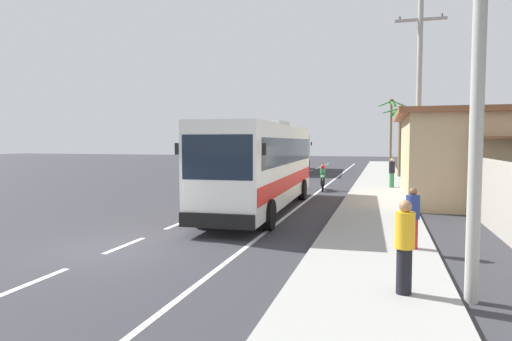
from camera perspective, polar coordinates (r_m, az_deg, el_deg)
ground_plane at (r=12.92m, az=-17.67°, el=-9.64°), size 160.00×160.00×0.00m
sidewalk_kerb at (r=20.64m, az=15.30°, el=-4.42°), size 3.20×90.00×0.14m
lane_markings at (r=25.76m, az=4.68°, el=-2.84°), size 3.52×71.00×0.01m
boundary_wall at (r=24.76m, az=24.29°, el=-0.73°), size 0.24×60.00×2.33m
coach_bus_foreground at (r=19.10m, az=0.97°, el=0.96°), size 3.12×12.40×3.89m
coach_bus_far_lane at (r=43.64m, az=4.52°, el=2.49°), size 3.52×12.58×3.86m
motorcycle_beside_bus at (r=27.06m, az=8.56°, el=-1.20°), size 0.56×1.96×1.56m
pedestrian_near_kerb at (r=8.71m, az=18.53°, el=-9.04°), size 0.36×0.36×1.74m
pedestrian_midwalk at (r=28.42m, az=17.03°, el=-0.21°), size 0.36×0.36×1.78m
pedestrian_far_walk at (r=12.40m, az=19.46°, el=-5.64°), size 0.36×0.36×1.61m
utility_pole_nearest at (r=9.19m, az=26.44°, el=17.51°), size 3.20×0.24×9.71m
utility_pole_mid at (r=22.37m, az=20.17°, el=9.04°), size 2.30×0.24×9.78m
palm_nearest at (r=37.59m, az=18.04°, el=5.54°), size 2.92×2.70×5.86m
palm_second at (r=50.39m, az=16.93°, el=6.52°), size 3.33×3.43×7.55m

